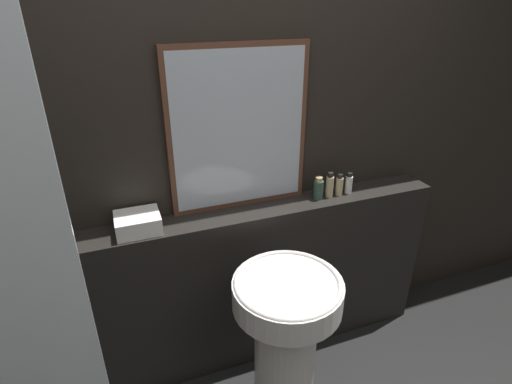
{
  "coord_description": "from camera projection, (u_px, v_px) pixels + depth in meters",
  "views": [
    {
      "loc": [
        -0.58,
        -0.44,
        1.96
      ],
      "look_at": [
        0.02,
        1.16,
        1.12
      ],
      "focal_mm": 28.0,
      "sensor_mm": 36.0,
      "label": 1
    }
  ],
  "objects": [
    {
      "name": "conditioner_bottle",
      "position": [
        330.0,
        186.0,
        2.17
      ],
      "size": [
        0.04,
        0.04,
        0.14
      ],
      "color": "#C6B284",
      "rests_on": "vanity_counter"
    },
    {
      "name": "towel_stack",
      "position": [
        138.0,
        223.0,
        1.86
      ],
      "size": [
        0.2,
        0.17,
        0.08
      ],
      "color": "white",
      "rests_on": "vanity_counter"
    },
    {
      "name": "wall_back",
      "position": [
        236.0,
        151.0,
        2.03
      ],
      "size": [
        8.0,
        0.06,
        2.5
      ],
      "color": "black",
      "rests_on": "ground_plane"
    },
    {
      "name": "vanity_counter",
      "position": [
        247.0,
        286.0,
        2.26
      ],
      "size": [
        2.2,
        0.21,
        0.97
      ],
      "color": "black",
      "rests_on": "ground_plane"
    },
    {
      "name": "pedestal_sink",
      "position": [
        285.0,
        341.0,
        1.83
      ],
      "size": [
        0.48,
        0.48,
        0.88
      ],
      "color": "silver",
      "rests_on": "ground_plane"
    },
    {
      "name": "lotion_bottle",
      "position": [
        339.0,
        185.0,
        2.19
      ],
      "size": [
        0.04,
        0.04,
        0.12
      ],
      "color": "#C6B284",
      "rests_on": "vanity_counter"
    },
    {
      "name": "body_wash_bottle",
      "position": [
        349.0,
        184.0,
        2.21
      ],
      "size": [
        0.04,
        0.04,
        0.12
      ],
      "color": "white",
      "rests_on": "vanity_counter"
    },
    {
      "name": "mirror",
      "position": [
        238.0,
        130.0,
        1.93
      ],
      "size": [
        0.71,
        0.03,
        0.81
      ],
      "color": "#563323",
      "rests_on": "vanity_counter"
    },
    {
      "name": "shampoo_bottle",
      "position": [
        318.0,
        189.0,
        2.15
      ],
      "size": [
        0.05,
        0.05,
        0.13
      ],
      "color": "#2D4C3D",
      "rests_on": "vanity_counter"
    }
  ]
}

